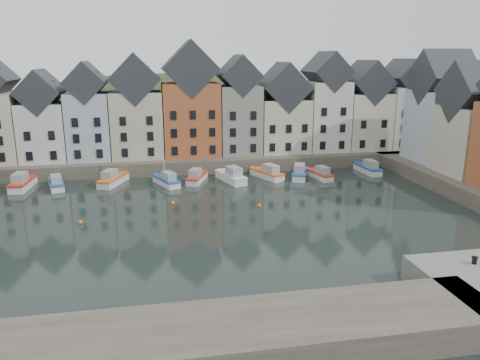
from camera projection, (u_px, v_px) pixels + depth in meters
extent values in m
plane|color=black|center=(215.00, 225.00, 49.46)|extent=(260.00, 260.00, 0.00)
cube|color=#453E35|center=(190.00, 157.00, 77.70)|extent=(90.00, 16.00, 2.00)
cube|color=#453E35|center=(93.00, 352.00, 26.51)|extent=(50.00, 6.00, 2.00)
ellipsoid|color=#202E17|center=(183.00, 215.00, 107.25)|extent=(153.60, 70.40, 64.00)
sphere|color=black|center=(110.00, 101.00, 93.09)|extent=(5.77, 5.77, 5.77)
sphere|color=black|center=(284.00, 97.00, 109.57)|extent=(5.27, 5.27, 5.27)
sphere|color=black|center=(322.00, 100.00, 104.66)|extent=(5.07, 5.07, 5.07)
sphere|color=black|center=(245.00, 101.00, 102.46)|extent=(5.01, 5.01, 5.01)
sphere|color=black|center=(299.00, 97.00, 109.74)|extent=(5.21, 5.21, 5.21)
sphere|color=black|center=(187.00, 98.00, 103.39)|extent=(5.45, 5.45, 5.45)
sphere|color=black|center=(358.00, 105.00, 100.33)|extent=(4.49, 4.49, 4.49)
cube|color=silver|center=(45.00, 131.00, 70.49)|extent=(6.56, 8.00, 8.61)
cube|color=black|center=(41.00, 92.00, 68.97)|extent=(6.56, 8.16, 6.56)
cube|color=#ADB5BF|center=(90.00, 126.00, 71.49)|extent=(6.20, 8.00, 10.02)
cube|color=black|center=(86.00, 82.00, 69.81)|extent=(6.20, 8.16, 6.20)
cube|color=#B6AE9A|center=(137.00, 124.00, 72.76)|extent=(7.70, 8.00, 10.08)
cube|color=black|center=(135.00, 79.00, 70.98)|extent=(7.70, 8.16, 7.70)
cube|color=#A3542E|center=(191.00, 119.00, 74.11)|extent=(8.69, 8.00, 11.28)
cube|color=black|center=(189.00, 69.00, 72.12)|extent=(8.69, 8.16, 8.69)
cube|color=gray|center=(238.00, 119.00, 75.57)|extent=(6.43, 8.00, 10.78)
cube|color=black|center=(238.00, 75.00, 73.78)|extent=(6.43, 8.16, 6.43)
cube|color=beige|center=(282.00, 125.00, 77.17)|extent=(7.88, 8.00, 8.56)
cube|color=black|center=(283.00, 87.00, 75.58)|extent=(7.88, 8.16, 7.88)
cube|color=beige|center=(324.00, 116.00, 78.15)|extent=(6.50, 8.00, 11.27)
cube|color=black|center=(326.00, 71.00, 76.29)|extent=(6.50, 8.16, 6.50)
cube|color=beige|center=(363.00, 121.00, 79.66)|extent=(7.23, 8.00, 9.32)
cube|color=black|center=(366.00, 82.00, 78.01)|extent=(7.23, 8.16, 7.23)
cube|color=silver|center=(400.00, 117.00, 80.77)|extent=(6.18, 8.00, 10.32)
cube|color=black|center=(404.00, 77.00, 79.06)|extent=(6.18, 8.16, 6.18)
cube|color=#ADB5BF|center=(439.00, 126.00, 69.57)|extent=(7.47, 8.00, 10.38)
cube|color=black|center=(444.00, 77.00, 67.73)|extent=(7.62, 8.00, 8.00)
cube|color=#B6AE9A|center=(474.00, 140.00, 62.15)|extent=(8.14, 8.00, 8.89)
cube|color=black|center=(480.00, 91.00, 60.51)|extent=(8.30, 8.00, 8.00)
sphere|color=orange|center=(173.00, 203.00, 56.30)|extent=(0.50, 0.50, 0.50)
sphere|color=orange|center=(259.00, 206.00, 55.26)|extent=(0.50, 0.50, 0.50)
sphere|color=orange|center=(81.00, 222.00, 49.75)|extent=(0.50, 0.50, 0.50)
cube|color=silver|center=(23.00, 185.00, 63.27)|extent=(2.42, 6.57, 1.18)
cube|color=red|center=(23.00, 181.00, 63.11)|extent=(2.53, 6.71, 0.27)
cube|color=gray|center=(20.00, 178.00, 62.01)|extent=(1.69, 2.68, 1.29)
cube|color=silver|center=(56.00, 186.00, 63.34)|extent=(2.98, 5.71, 1.00)
cube|color=#204E93|center=(56.00, 182.00, 63.20)|extent=(3.10, 5.84, 0.23)
cube|color=gray|center=(56.00, 179.00, 62.35)|extent=(1.79, 2.44, 1.09)
cube|color=silver|center=(114.00, 182.00, 65.19)|extent=(4.08, 6.40, 1.13)
cube|color=orange|center=(113.00, 177.00, 65.03)|extent=(4.22, 6.56, 0.26)
cube|color=gray|center=(110.00, 175.00, 63.99)|extent=(2.28, 2.83, 1.23)
cube|color=silver|center=(166.00, 183.00, 64.74)|extent=(3.70, 5.80, 1.02)
cube|color=#204E93|center=(166.00, 179.00, 64.60)|extent=(3.83, 5.94, 0.23)
cube|color=gray|center=(169.00, 176.00, 63.78)|extent=(2.07, 2.57, 1.12)
cylinder|color=silver|center=(163.00, 145.00, 63.84)|extent=(0.13, 0.13, 10.24)
cube|color=silver|center=(197.00, 179.00, 66.58)|extent=(3.63, 5.82, 1.03)
cube|color=red|center=(197.00, 175.00, 66.44)|extent=(3.76, 5.96, 0.23)
cube|color=gray|center=(195.00, 173.00, 65.50)|extent=(2.04, 2.56, 1.12)
cube|color=silver|center=(231.00, 179.00, 66.66)|extent=(3.70, 6.73, 1.18)
cube|color=silver|center=(231.00, 174.00, 66.49)|extent=(3.84, 6.89, 0.27)
cube|color=gray|center=(234.00, 171.00, 65.49)|extent=(2.18, 2.90, 1.29)
cube|color=silver|center=(267.00, 176.00, 68.52)|extent=(4.08, 6.28, 1.11)
cube|color=orange|center=(267.00, 172.00, 68.36)|extent=(4.22, 6.43, 0.25)
cube|color=gray|center=(271.00, 169.00, 67.48)|extent=(2.26, 2.79, 1.21)
cube|color=silver|center=(300.00, 175.00, 68.82)|extent=(3.86, 6.36, 1.12)
cube|color=#204E93|center=(300.00, 171.00, 68.66)|extent=(4.00, 6.51, 0.25)
cube|color=gray|center=(299.00, 168.00, 67.64)|extent=(2.19, 2.79, 1.22)
cube|color=silver|center=(319.00, 176.00, 68.41)|extent=(2.60, 5.57, 0.98)
cube|color=red|center=(319.00, 172.00, 68.27)|extent=(2.71, 5.69, 0.22)
cube|color=gray|center=(323.00, 170.00, 67.42)|extent=(1.64, 2.34, 1.07)
cube|color=silver|center=(367.00, 170.00, 71.70)|extent=(2.07, 5.96, 1.08)
cube|color=#204E93|center=(368.00, 167.00, 71.55)|extent=(2.18, 6.08, 0.24)
cube|color=gray|center=(371.00, 164.00, 70.57)|extent=(1.49, 2.42, 1.17)
cylinder|color=black|center=(474.00, 261.00, 35.47)|extent=(0.36, 0.36, 0.50)
cylinder|color=black|center=(475.00, 257.00, 35.40)|extent=(0.48, 0.48, 0.08)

